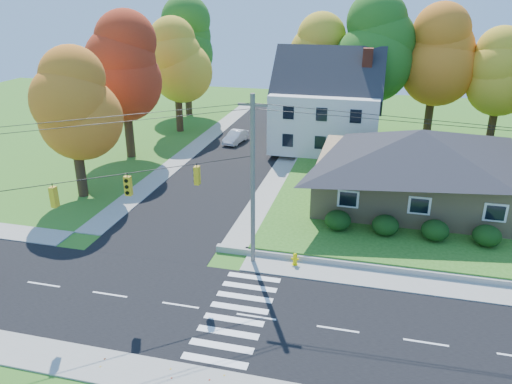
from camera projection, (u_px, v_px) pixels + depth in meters
ground at (256, 317)px, 24.58m from camera, size 120.00×120.00×0.00m
road_main at (256, 317)px, 24.57m from camera, size 90.00×8.00×0.02m
road_cross at (242, 152)px, 49.75m from camera, size 8.00×44.00×0.02m
sidewalk_north at (277, 266)px, 29.06m from camera, size 90.00×2.00×0.08m
lawn at (474, 186)px, 40.43m from camera, size 30.00×30.00×0.50m
ranch_house at (418, 165)px, 35.93m from camera, size 14.60×10.60×5.40m
colonial_house at (327, 106)px, 48.02m from camera, size 10.40×8.40×9.60m
hedge_row at (410, 228)px, 31.27m from camera, size 10.70×1.70×1.27m
traffic_infrastructure at (260, 211)px, 23.89m from camera, size 38.10×10.66×10.00m
tree_lot_0 at (316, 58)px, 52.47m from camera, size 6.72×6.72×12.51m
tree_lot_1 at (375, 48)px, 49.73m from camera, size 7.84×7.84×14.60m
tree_lot_2 at (437, 55)px, 49.52m from camera, size 7.28×7.28×13.56m
tree_lot_3 at (501, 72)px, 47.76m from camera, size 6.16×6.16×11.47m
tree_west_0 at (71, 105)px, 36.51m from camera, size 6.16×6.16×11.47m
tree_west_1 at (123, 67)px, 45.23m from camera, size 7.28×7.28×13.56m
tree_west_2 at (176, 61)px, 54.24m from camera, size 6.72×6.72×12.51m
tree_west_3 at (186, 41)px, 61.40m from camera, size 7.84×7.84×14.60m
white_car at (236, 137)px, 52.38m from camera, size 1.93×4.06×1.29m
fire_hydrant at (295, 260)px, 29.04m from camera, size 0.46×0.36×0.81m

